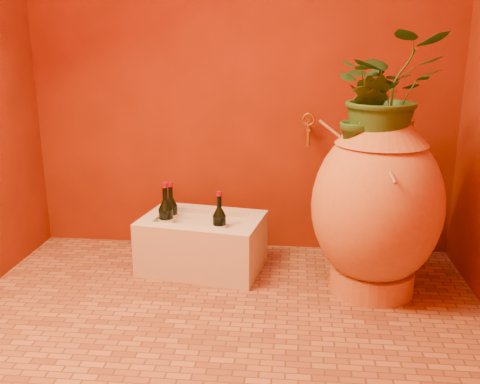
# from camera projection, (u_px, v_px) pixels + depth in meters

# --- Properties ---
(floor) EXTENTS (2.50, 2.50, 0.00)m
(floor) POSITION_uv_depth(u_px,v_px,m) (219.00, 326.00, 2.41)
(floor) COLOR #995932
(floor) RESTS_ON ground
(wall_back) EXTENTS (2.50, 0.02, 2.50)m
(wall_back) POSITION_uv_depth(u_px,v_px,m) (241.00, 39.00, 3.03)
(wall_back) COLOR #631C05
(wall_back) RESTS_ON ground
(amphora) EXTENTS (0.71, 0.71, 0.92)m
(amphora) POSITION_uv_depth(u_px,v_px,m) (377.00, 205.00, 2.64)
(amphora) COLOR #C76D38
(amphora) RESTS_ON floor
(stone_basin) EXTENTS (0.71, 0.54, 0.30)m
(stone_basin) POSITION_uv_depth(u_px,v_px,m) (203.00, 244.00, 2.99)
(stone_basin) COLOR beige
(stone_basin) RESTS_ON floor
(wine_bottle_a) EXTENTS (0.08, 0.08, 0.31)m
(wine_bottle_a) POSITION_uv_depth(u_px,v_px,m) (219.00, 227.00, 2.87)
(wine_bottle_a) COLOR black
(wine_bottle_a) RESTS_ON stone_basin
(wine_bottle_b) EXTENTS (0.08, 0.08, 0.31)m
(wine_bottle_b) POSITION_uv_depth(u_px,v_px,m) (171.00, 216.00, 3.04)
(wine_bottle_b) COLOR black
(wine_bottle_b) RESTS_ON stone_basin
(wine_bottle_c) EXTENTS (0.08, 0.08, 0.34)m
(wine_bottle_c) POSITION_uv_depth(u_px,v_px,m) (166.00, 221.00, 2.93)
(wine_bottle_c) COLOR black
(wine_bottle_c) RESTS_ON stone_basin
(wall_tap) EXTENTS (0.08, 0.16, 0.18)m
(wall_tap) POSITION_uv_depth(u_px,v_px,m) (308.00, 127.00, 3.04)
(wall_tap) COLOR #B18428
(wall_tap) RESTS_ON wall_back
(plant_main) EXTENTS (0.58, 0.53, 0.56)m
(plant_main) POSITION_uv_depth(u_px,v_px,m) (386.00, 92.00, 2.49)
(plant_main) COLOR #254F1C
(plant_main) RESTS_ON amphora
(plant_side) EXTENTS (0.26, 0.23, 0.40)m
(plant_side) POSITION_uv_depth(u_px,v_px,m) (364.00, 117.00, 2.49)
(plant_side) COLOR #254F1C
(plant_side) RESTS_ON amphora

